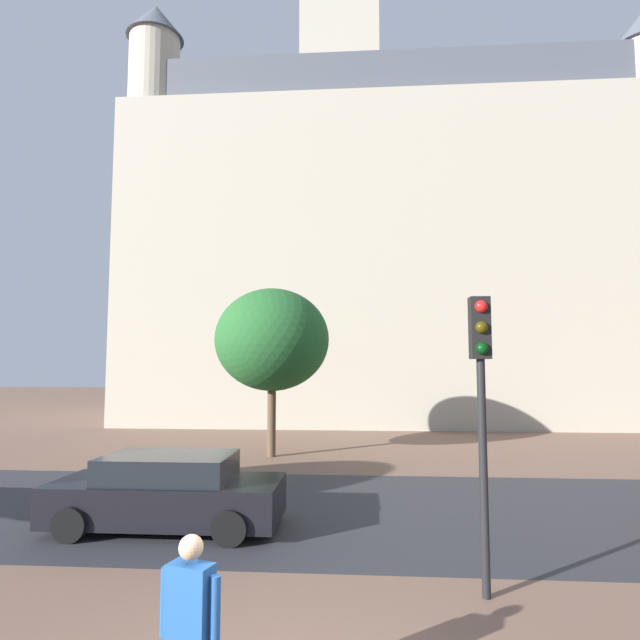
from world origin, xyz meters
name	(u,v)px	position (x,y,z in m)	size (l,w,h in m)	color
ground_plane	(326,484)	(0.00, 10.00, 0.00)	(120.00, 120.00, 0.00)	brown
street_asphalt_strip	(320,509)	(0.00, 7.55, 0.00)	(120.00, 7.33, 0.00)	#2D2D33
landmark_building	(383,248)	(2.55, 28.81, 10.74)	(30.06, 14.68, 38.05)	#B2A893
person_skater	(190,624)	(-0.61, 0.20, 0.96)	(0.59, 0.37, 1.73)	#333338
car_black	(168,492)	(-2.92, 5.94, 0.70)	(4.49, 2.09, 1.44)	black
traffic_light_pole	(481,383)	(2.64, 3.20, 2.97)	(0.28, 0.34, 4.22)	black
tree_curb_far	(272,340)	(-2.20, 14.17, 4.13)	(4.09, 4.09, 5.98)	brown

